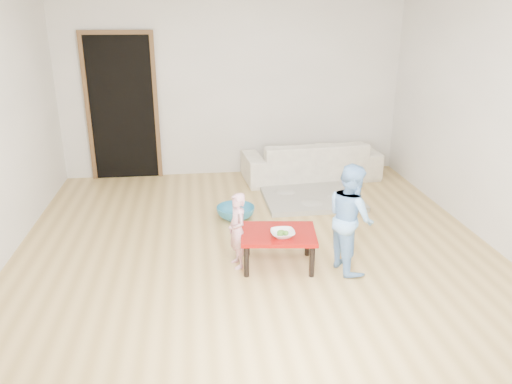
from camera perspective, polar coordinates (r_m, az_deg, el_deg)
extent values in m
cube|color=#B08D4B|center=(5.44, -0.27, -5.72)|extent=(5.00, 5.00, 0.01)
cube|color=beige|center=(7.46, -2.67, 11.86)|extent=(5.00, 0.02, 2.60)
cube|color=beige|center=(5.86, 25.03, 7.72)|extent=(0.02, 5.00, 2.60)
imported|color=white|center=(7.41, 6.29, 3.68)|extent=(2.02, 0.92, 0.58)
cube|color=orange|center=(7.17, 4.44, 4.40)|extent=(0.45, 0.41, 0.11)
imported|color=white|center=(4.72, 3.07, -4.78)|extent=(0.23, 0.23, 0.06)
imported|color=#D4607E|center=(4.80, -2.15, -4.43)|extent=(0.24, 0.31, 0.75)
imported|color=#66A7ED|center=(4.79, 10.75, -2.91)|extent=(0.49, 0.58, 1.05)
imported|color=teal|center=(6.02, -2.34, -2.34)|extent=(0.46, 0.46, 0.14)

